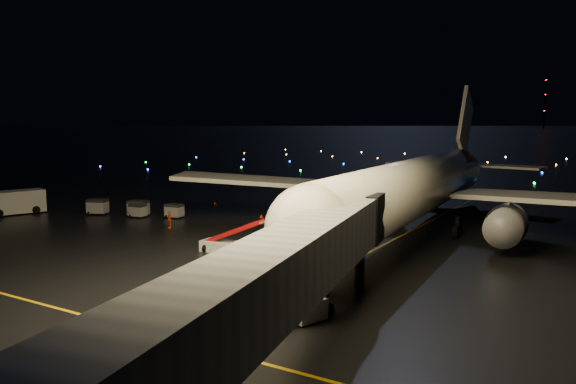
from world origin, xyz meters
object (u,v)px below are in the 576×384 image
Objects in this scene: baggage_cart_2 at (138,208)px; baggage_cart_3 at (98,207)px; airliner at (423,154)px; baggage_cart_0 at (174,211)px; pushback_tug at (294,300)px; belt_loader at (225,235)px; baggage_cart_1 at (138,211)px; service_truck at (16,202)px; crew_c at (169,220)px.

baggage_cart_2 reaches higher than baggage_cart_3.
airliner is 29.30× the size of baggage_cart_0.
pushback_tug is at bearing -90.43° from airliner.
belt_loader reaches higher than baggage_cart_1.
baggage_cart_0 is (-15.64, 10.70, -0.71)m from belt_loader.
baggage_cart_1 is at bearing -161.11° from baggage_cart_0.
pushback_tug is 38.09m from baggage_cart_1.
pushback_tug is 35.84m from baggage_cart_0.
baggage_cart_1 is (-31.32, -9.31, -7.23)m from airliner.
pushback_tug is 0.61× the size of belt_loader.
service_truck is 3.57× the size of baggage_cart_3.
baggage_cart_3 is (-13.49, 1.91, 0.06)m from crew_c.
baggage_cart_3 is at bearing -147.94° from crew_c.
belt_loader is (-11.70, -18.07, -6.49)m from airliner.
crew_c is 0.92× the size of baggage_cart_0.
pushback_tug reaches higher than baggage_cart_0.
airliner reaches higher than baggage_cart_1.
pushback_tug is 2.01× the size of baggage_cart_0.
airliner is 8.98× the size of belt_loader.
belt_loader is at bearing -39.08° from baggage_cart_3.
service_truck is at bearing -173.22° from baggage_cart_3.
airliner reaches higher than baggage_cart_0.
crew_c reaches higher than baggage_cart_1.
baggage_cart_1 is 5.78m from baggage_cart_3.
baggage_cart_2 is at bearing -163.11° from crew_c.
baggage_cart_3 is at bearing 179.70° from baggage_cart_2.
baggage_cart_3 is at bearing -176.00° from baggage_cart_1.
baggage_cart_2 is at bearing 152.90° from belt_loader.
service_truck reaches higher than baggage_cart_2.
pushback_tug is 2.10× the size of baggage_cart_1.
belt_loader is 34.22m from service_truck.
crew_c is 0.79× the size of baggage_cart_2.
airliner is at bearing 54.86° from belt_loader.
service_truck is at bearing 173.10° from belt_loader.
crew_c is 8.36m from baggage_cart_1.
airliner reaches higher than service_truck.
airliner is at bearing 9.78° from baggage_cart_1.
airliner reaches higher than baggage_cart_2.
belt_loader reaches higher than baggage_cart_3.
pushback_tug is 42.61m from baggage_cart_3.
baggage_cart_2 reaches higher than baggage_cart_1.
crew_c is at bearing -59.31° from baggage_cart_0.
service_truck reaches higher than baggage_cart_0.
baggage_cart_3 is at bearing 160.91° from belt_loader.
service_truck is (-34.10, 2.80, -0.06)m from belt_loader.
service_truck is 20.10m from baggage_cart_0.
airliner reaches higher than pushback_tug.
baggage_cart_3 reaches higher than baggage_cart_1.
belt_loader reaches higher than baggage_cart_0.
baggage_cart_3 is at bearing 173.99° from pushback_tug.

